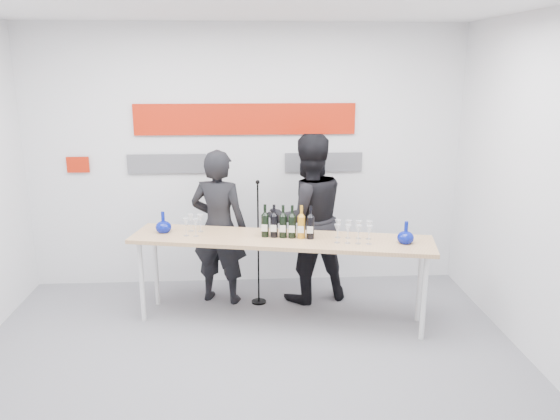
% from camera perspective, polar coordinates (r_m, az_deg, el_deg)
% --- Properties ---
extents(ground, '(5.00, 5.00, 0.00)m').
position_cam_1_polar(ground, '(4.95, -3.29, -16.03)').
color(ground, slate).
rests_on(ground, ground).
extents(back_wall, '(5.00, 0.04, 3.00)m').
position_cam_1_polar(back_wall, '(6.33, -3.58, 5.42)').
color(back_wall, silver).
rests_on(back_wall, ground).
extents(signage, '(3.38, 0.02, 0.79)m').
position_cam_1_polar(signage, '(6.26, -4.14, 8.14)').
color(signage, '#B41C07').
rests_on(signage, back_wall).
extents(tasting_table, '(3.04, 1.19, 0.89)m').
position_cam_1_polar(tasting_table, '(5.41, 0.06, -3.59)').
color(tasting_table, '#DBAF76').
rests_on(tasting_table, ground).
extents(wine_bottles, '(0.53, 0.18, 0.33)m').
position_cam_1_polar(wine_bottles, '(5.34, 0.80, -1.20)').
color(wine_bottles, black).
rests_on(wine_bottles, tasting_table).
extents(decanter_left, '(0.16, 0.16, 0.21)m').
position_cam_1_polar(decanter_left, '(5.65, -12.11, -1.24)').
color(decanter_left, '#071485').
rests_on(decanter_left, tasting_table).
extents(decanter_right, '(0.16, 0.16, 0.21)m').
position_cam_1_polar(decanter_right, '(5.33, 13.02, -2.28)').
color(decanter_right, '#071485').
rests_on(decanter_right, tasting_table).
extents(glasses_left, '(0.19, 0.24, 0.18)m').
position_cam_1_polar(glasses_left, '(5.55, -9.06, -1.56)').
color(glasses_left, silver).
rests_on(glasses_left, tasting_table).
extents(glasses_right, '(0.39, 0.28, 0.18)m').
position_cam_1_polar(glasses_right, '(5.31, 7.67, -2.27)').
color(glasses_right, silver).
rests_on(glasses_right, tasting_table).
extents(presenter_left, '(0.71, 0.57, 1.69)m').
position_cam_1_polar(presenter_left, '(5.93, -6.40, -1.80)').
color(presenter_left, black).
rests_on(presenter_left, ground).
extents(presenter_right, '(1.05, 0.92, 1.85)m').
position_cam_1_polar(presenter_right, '(5.93, 2.90, -0.92)').
color(presenter_right, black).
rests_on(presenter_right, ground).
extents(mic_stand, '(0.16, 0.16, 1.39)m').
position_cam_1_polar(mic_stand, '(5.96, -2.26, -5.93)').
color(mic_stand, black).
rests_on(mic_stand, ground).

